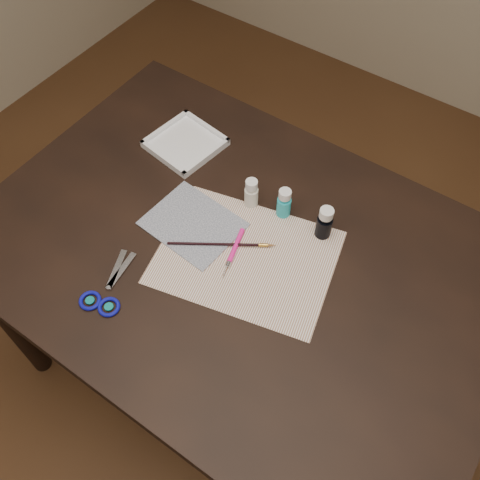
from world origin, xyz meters
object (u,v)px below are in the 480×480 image
Objects in this scene: canvas at (193,224)px; paint_bottle_white at (251,193)px; paint_bottle_cyan at (284,203)px; scissors at (109,281)px; paint_bottle_navy at (325,223)px; palette_tray at (185,143)px; paper at (246,257)px.

canvas is 0.17m from paint_bottle_white.
paint_bottle_cyan reaches higher than scissors.
paint_bottle_white is 0.99× the size of paint_bottle_cyan.
paint_bottle_navy reaches higher than palette_tray.
canvas is at bearing 178.34° from paper.
canvas is 2.37× the size of paint_bottle_navy.
palette_tray is (-0.35, 0.05, -0.03)m from paint_bottle_cyan.
paint_bottle_navy reaches higher than paper.
canvas is at bearing -35.65° from scissors.
paint_bottle_cyan reaches higher than canvas.
paint_bottle_cyan is 0.46m from scissors.
scissors is at bearing -110.25° from paint_bottle_white.
canvas is at bearing -120.50° from paint_bottle_white.
paint_bottle_cyan is at bearing -7.88° from palette_tray.
paint_bottle_white is 0.48× the size of palette_tray.
paint_bottle_white is at bearing 119.72° from paper.
canvas is (-0.16, 0.00, 0.00)m from paper.
canvas is 2.63× the size of paint_bottle_white.
scissors is at bearing -103.63° from canvas.
paper is at bearing -31.24° from palette_tray.
canvas is at bearing -136.55° from paint_bottle_cyan.
paint_bottle_navy is 0.48× the size of scissors.
paint_bottle_cyan is 0.11m from paint_bottle_navy.
palette_tray is at bearing 172.12° from paint_bottle_cyan.
paper is 4.79× the size of paint_bottle_cyan.
canvas is at bearing -48.25° from palette_tray.
paint_bottle_cyan is at bearing -179.73° from paint_bottle_navy.
paint_bottle_navy reaches higher than canvas.
paint_bottle_cyan is 0.49× the size of palette_tray.
paint_bottle_navy is at bearing 29.47° from canvas.
paint_bottle_cyan is at bearing -51.43° from scissors.
paint_bottle_navy is 0.47m from palette_tray.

